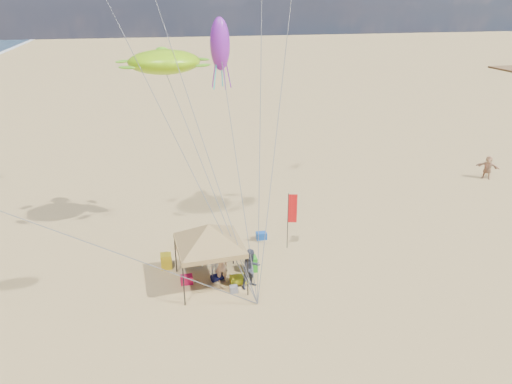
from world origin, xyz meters
TOP-DOWN VIEW (x-y plane):
  - ground at (0.00, 0.00)m, footprint 280.00×280.00m
  - canopy_tent at (-2.16, 2.55)m, footprint 5.43×5.43m
  - feather_flag at (2.20, 4.85)m, footprint 0.45×0.13m
  - cooler_red at (-3.21, 2.75)m, footprint 0.54×0.38m
  - cooler_blue at (0.99, 6.11)m, footprint 0.54×0.38m
  - bag_navy at (-1.82, 2.68)m, footprint 0.69×0.54m
  - bag_orange at (-3.18, 6.06)m, footprint 0.54×0.69m
  - chair_green at (-0.19, 3.17)m, footprint 0.50×0.50m
  - chair_yellow at (-4.02, 4.31)m, footprint 0.50×0.50m
  - crate_grey at (-1.29, 1.63)m, footprint 0.34×0.30m
  - beach_cart at (-0.89, 2.26)m, footprint 0.90×0.50m
  - person_near_a at (-1.67, 2.57)m, footprint 0.59×0.41m
  - person_near_b at (-0.47, 1.85)m, footprint 1.10×0.99m
  - person_near_c at (-1.93, 3.12)m, footprint 1.11×0.65m
  - person_far_c at (18.41, 11.44)m, footprint 1.43×1.41m
  - turtle_kite at (-3.33, 7.59)m, footprint 3.75×3.21m
  - squid_kite at (-0.75, 7.19)m, footprint 1.16×1.16m

SIDE VIEW (x-z plane):
  - ground at x=0.00m, z-range 0.00..0.00m
  - crate_grey at x=-1.29m, z-range 0.00..0.28m
  - bag_navy at x=-1.82m, z-range 0.00..0.36m
  - bag_orange at x=-3.18m, z-range 0.00..0.36m
  - cooler_red at x=-3.21m, z-range 0.00..0.38m
  - cooler_blue at x=0.99m, z-range 0.00..0.38m
  - beach_cart at x=-0.89m, z-range 0.08..0.32m
  - chair_green at x=-0.19m, z-range 0.00..0.70m
  - chair_yellow at x=-4.02m, z-range 0.00..0.70m
  - person_near_a at x=-1.67m, z-range 0.00..1.58m
  - person_far_c at x=18.41m, z-range 0.00..1.65m
  - person_near_c at x=-1.93m, z-range 0.00..1.70m
  - person_near_b at x=-0.47m, z-range 0.00..1.84m
  - feather_flag at x=2.20m, z-range 0.51..3.50m
  - canopy_tent at x=-2.16m, z-range 1.11..4.47m
  - turtle_kite at x=-3.33m, z-range 8.44..9.55m
  - squid_kite at x=-0.75m, z-range 8.58..10.97m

